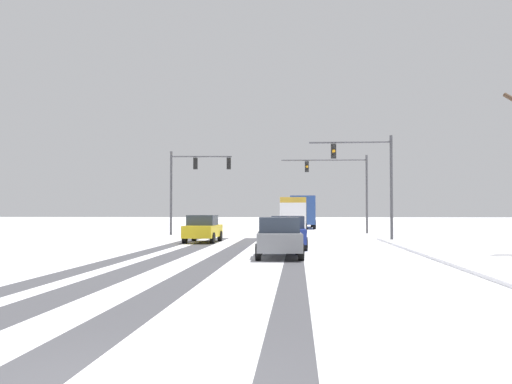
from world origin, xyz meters
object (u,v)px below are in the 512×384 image
Objects in this scene: traffic_signal_far_right at (342,179)px; car_yellow_cab_lead at (203,229)px; car_blue_second at (288,232)px; traffic_signal_near_right at (369,170)px; bus_oncoming at (302,210)px; box_truck_delivery at (293,213)px; traffic_signal_far_left at (192,176)px; car_grey_third at (279,237)px.

traffic_signal_far_right reaches higher than car_yellow_cab_lead.
car_yellow_cab_lead is at bearing 134.54° from car_blue_second.
car_blue_second is at bearing -124.64° from traffic_signal_near_right.
traffic_signal_near_right is 0.59× the size of bus_oncoming.
traffic_signal_far_right is at bearing -24.18° from box_truck_delivery.
car_blue_second is (-4.19, -18.99, -3.68)m from traffic_signal_far_right.
traffic_signal_near_right is at bearing -32.88° from traffic_signal_far_left.
box_truck_delivery is at bearing -94.06° from bus_oncoming.
traffic_signal_far_left is 14.99m from traffic_signal_near_right.
car_grey_third is at bearing -100.47° from traffic_signal_far_right.
car_yellow_cab_lead is at bearing -108.48° from box_truck_delivery.
car_blue_second is at bearing -102.45° from traffic_signal_far_right.
car_grey_third is (4.86, -10.26, 0.00)m from car_yellow_cab_lead.
car_grey_third is at bearing -92.83° from car_blue_second.
bus_oncoming is (-3.22, 13.94, -2.50)m from traffic_signal_far_right.
car_yellow_cab_lead is (2.60, -9.99, -3.77)m from traffic_signal_far_left.
traffic_signal_far_right and traffic_signal_far_left have the same top height.
car_yellow_cab_lead is 7.29m from car_blue_second.
bus_oncoming reaches higher than box_truck_delivery.
bus_oncoming is at bearing 88.31° from car_blue_second.
box_truck_delivery reaches higher than car_blue_second.
bus_oncoming is (-3.90, 25.89, -2.37)m from traffic_signal_near_right.
traffic_signal_far_left is at bearing -162.26° from traffic_signal_far_right.
traffic_signal_far_right reaches higher than car_blue_second.
traffic_signal_far_right is 0.97× the size of box_truck_delivery.
traffic_signal_near_right is at bearing -70.96° from box_truck_delivery.
traffic_signal_far_left reaches higher than car_grey_third.
traffic_signal_far_right is at bearing 56.01° from car_yellow_cab_lead.
traffic_signal_far_left is (-11.91, -3.81, 0.09)m from traffic_signal_far_right.
car_blue_second is at bearing 87.17° from car_grey_third.
box_truck_delivery is (5.23, 15.63, 0.82)m from car_yellow_cab_lead.
bus_oncoming is at bearing 85.94° from box_truck_delivery.
car_blue_second is 32.97m from bus_oncoming.
car_yellow_cab_lead is 0.56× the size of box_truck_delivery.
car_blue_second is (7.72, -15.19, -3.77)m from traffic_signal_far_left.
bus_oncoming reaches higher than car_blue_second.
traffic_signal_far_right is 1.10× the size of traffic_signal_far_left.
car_blue_second is 5.07m from car_grey_third.
traffic_signal_near_right is at bearing 55.36° from car_blue_second.
box_truck_delivery is (-0.86, -12.11, -0.36)m from bus_oncoming.
traffic_signal_far_left is 0.59× the size of bus_oncoming.
box_truck_delivery is (-4.76, 13.78, -2.73)m from traffic_signal_near_right.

